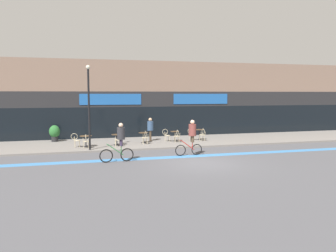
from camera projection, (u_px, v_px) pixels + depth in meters
name	position (u px, v px, depth m)	size (l,w,h in m)	color
ground_plane	(201.00, 163.00, 16.83)	(120.00, 120.00, 0.00)	#4C4C51
sidewalk_slab	(166.00, 142.00, 23.80)	(40.00, 5.50, 0.12)	slate
storefront_facade	(152.00, 99.00, 28.04)	(40.00, 4.06, 6.14)	#7F6656
bike_lane_stripe	(190.00, 156.00, 18.65)	(36.00, 0.70, 0.01)	#3D7AB7
bistro_table_0	(86.00, 139.00, 21.18)	(0.77, 0.77, 0.72)	black
bistro_table_1	(117.00, 137.00, 21.87)	(0.72, 0.72, 0.73)	black
bistro_table_2	(143.00, 135.00, 22.92)	(0.68, 0.68, 0.72)	black
bistro_table_3	(175.00, 134.00, 23.71)	(0.63, 0.63, 0.72)	black
bistro_table_4	(199.00, 132.00, 24.40)	(0.65, 0.65, 0.78)	black
cafe_chair_0_near	(86.00, 140.00, 20.58)	(0.42, 0.58, 0.90)	beige
cafe_chair_0_side	(76.00, 139.00, 21.03)	(0.59, 0.42, 0.90)	beige
cafe_chair_1_near	(118.00, 139.00, 21.27)	(0.41, 0.58, 0.90)	beige
cafe_chair_2_near	(145.00, 137.00, 22.32)	(0.43, 0.59, 0.90)	beige
cafe_chair_3_near	(177.00, 135.00, 23.11)	(0.40, 0.58, 0.90)	beige
cafe_chair_3_side	(166.00, 134.00, 23.55)	(0.59, 0.43, 0.90)	beige
cafe_chair_4_near	(203.00, 134.00, 23.81)	(0.44, 0.59, 0.90)	beige
cafe_chair_4_side	(192.00, 133.00, 24.24)	(0.58, 0.42, 0.90)	beige
planter_pot	(55.00, 133.00, 23.49)	(0.75, 0.75, 1.18)	#232326
lamp_post	(89.00, 101.00, 19.81)	(0.26, 0.26, 5.15)	black
cyclist_0	(120.00, 140.00, 17.06)	(1.79, 0.49, 2.04)	black
cyclist_1	(192.00, 135.00, 18.85)	(1.64, 0.49, 2.06)	black
pedestrian_near_end	(150.00, 127.00, 23.80)	(0.51, 0.51, 1.69)	#4C3D2D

